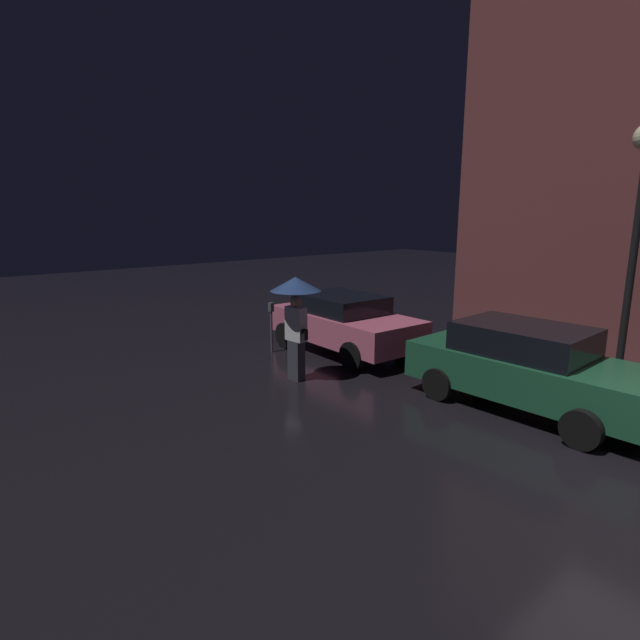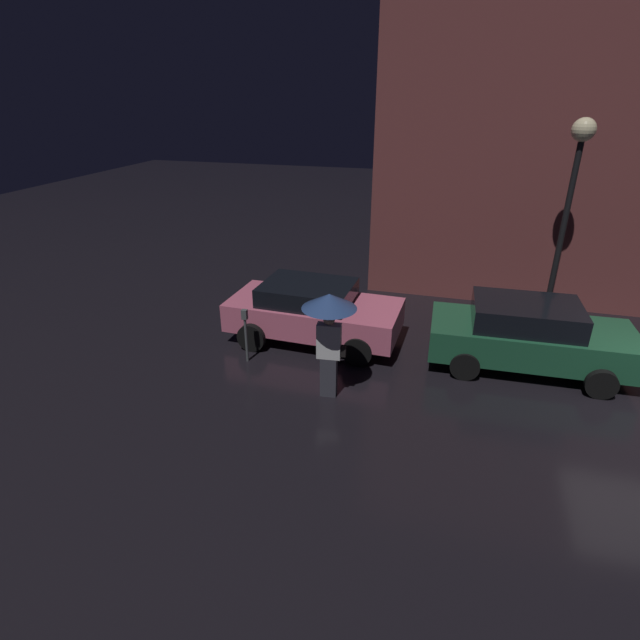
{
  "view_description": "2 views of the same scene",
  "coord_description": "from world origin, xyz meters",
  "px_view_note": "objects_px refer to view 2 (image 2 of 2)",
  "views": [
    {
      "loc": [
        1.74,
        -6.91,
        3.47
      ],
      "look_at": [
        -7.2,
        0.53,
        0.94
      ],
      "focal_mm": 28.0,
      "sensor_mm": 36.0,
      "label": 1
    },
    {
      "loc": [
        -4.15,
        -9.1,
        5.62
      ],
      "look_at": [
        -6.74,
        0.11,
        1.15
      ],
      "focal_mm": 28.0,
      "sensor_mm": 36.0,
      "label": 2
    }
  ],
  "objects_px": {
    "parked_car_green": "(529,335)",
    "street_lamp_near": "(574,176)",
    "pedestrian_with_umbrella": "(329,318)",
    "parking_meter": "(246,330)",
    "parked_car_pink": "(313,311)"
  },
  "relations": [
    {
      "from": "parked_car_green",
      "to": "street_lamp_near",
      "type": "bearing_deg",
      "value": 71.96
    },
    {
      "from": "pedestrian_with_umbrella",
      "to": "parking_meter",
      "type": "bearing_deg",
      "value": -26.69
    },
    {
      "from": "parked_car_pink",
      "to": "parking_meter",
      "type": "xyz_separation_m",
      "value": [
        -1.13,
        -1.43,
        0.01
      ]
    },
    {
      "from": "parked_car_green",
      "to": "pedestrian_with_umbrella",
      "type": "distance_m",
      "value": 4.57
    },
    {
      "from": "pedestrian_with_umbrella",
      "to": "parking_meter",
      "type": "height_order",
      "value": "pedestrian_with_umbrella"
    },
    {
      "from": "parked_car_pink",
      "to": "parked_car_green",
      "type": "bearing_deg",
      "value": 2.22
    },
    {
      "from": "pedestrian_with_umbrella",
      "to": "street_lamp_near",
      "type": "distance_m",
      "value": 6.78
    },
    {
      "from": "parked_car_pink",
      "to": "parking_meter",
      "type": "distance_m",
      "value": 1.82
    },
    {
      "from": "parked_car_pink",
      "to": "street_lamp_near",
      "type": "relative_size",
      "value": 0.82
    },
    {
      "from": "pedestrian_with_umbrella",
      "to": "street_lamp_near",
      "type": "bearing_deg",
      "value": -140.32
    },
    {
      "from": "parked_car_green",
      "to": "pedestrian_with_umbrella",
      "type": "bearing_deg",
      "value": -151.72
    },
    {
      "from": "parked_car_pink",
      "to": "street_lamp_near",
      "type": "bearing_deg",
      "value": 24.99
    },
    {
      "from": "pedestrian_with_umbrella",
      "to": "street_lamp_near",
      "type": "height_order",
      "value": "street_lamp_near"
    },
    {
      "from": "parked_car_green",
      "to": "street_lamp_near",
      "type": "relative_size",
      "value": 0.85
    },
    {
      "from": "parking_meter",
      "to": "pedestrian_with_umbrella",
      "type": "bearing_deg",
      "value": -21.21
    }
  ]
}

